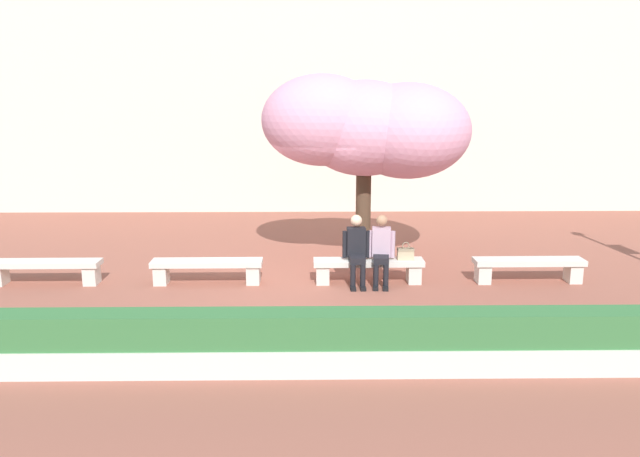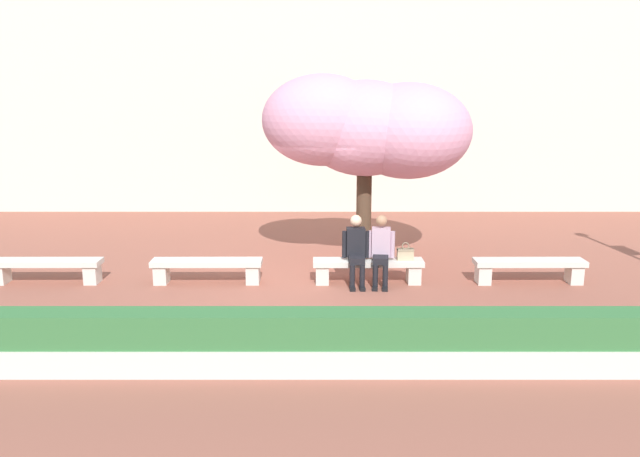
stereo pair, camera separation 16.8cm
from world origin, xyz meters
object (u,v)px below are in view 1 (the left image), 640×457
(stone_bench_near_east, at_px, (529,266))
(person_seated_right, at_px, (381,247))
(handbag, at_px, (406,253))
(stone_bench_center, at_px, (368,267))
(person_seated_left, at_px, (356,247))
(stone_bench_near_west, at_px, (207,267))
(cherry_tree_main, at_px, (369,127))
(stone_bench_west_end, at_px, (45,268))

(stone_bench_near_east, relative_size, person_seated_right, 1.59)
(handbag, bearing_deg, stone_bench_near_east, 0.48)
(stone_bench_center, relative_size, stone_bench_near_east, 1.00)
(person_seated_left, distance_m, handbag, 0.92)
(stone_bench_near_west, xyz_separation_m, handbag, (3.68, -0.02, 0.27))
(person_seated_left, height_order, person_seated_right, same)
(cherry_tree_main, bearing_deg, stone_bench_near_west, -158.16)
(stone_bench_west_end, relative_size, stone_bench_near_east, 1.00)
(person_seated_right, bearing_deg, person_seated_left, -179.96)
(stone_bench_near_west, bearing_deg, cherry_tree_main, 21.84)
(stone_bench_west_end, distance_m, stone_bench_center, 6.00)
(stone_bench_near_east, height_order, handbag, handbag)
(person_seated_left, relative_size, cherry_tree_main, 0.31)
(stone_bench_near_west, xyz_separation_m, stone_bench_center, (3.00, 0.00, 0.00))
(stone_bench_near_east, xyz_separation_m, cherry_tree_main, (-2.92, 1.23, 2.50))
(person_seated_left, relative_size, handbag, 3.81)
(stone_bench_near_west, bearing_deg, stone_bench_center, 0.00)
(stone_bench_near_east, height_order, cherry_tree_main, cherry_tree_main)
(stone_bench_near_west, relative_size, handbag, 6.05)
(person_seated_left, bearing_deg, handbag, 2.14)
(person_seated_left, bearing_deg, stone_bench_center, 13.02)
(stone_bench_near_east, height_order, person_seated_left, person_seated_left)
(stone_bench_near_east, relative_size, handbag, 6.05)
(handbag, relative_size, cherry_tree_main, 0.08)
(person_seated_right, bearing_deg, stone_bench_west_end, 179.51)
(stone_bench_near_east, relative_size, cherry_tree_main, 0.50)
(stone_bench_near_east, bearing_deg, stone_bench_center, 180.00)
(person_seated_right, bearing_deg, handbag, 4.24)
(stone_bench_west_end, distance_m, handbag, 6.69)
(stone_bench_west_end, height_order, person_seated_right, person_seated_right)
(stone_bench_west_end, relative_size, cherry_tree_main, 0.50)
(person_seated_left, bearing_deg, stone_bench_west_end, 179.47)
(stone_bench_near_west, distance_m, stone_bench_near_east, 6.00)
(handbag, bearing_deg, person_seated_right, -175.76)
(stone_bench_west_end, bearing_deg, person_seated_right, -0.49)
(stone_bench_west_end, xyz_separation_m, cherry_tree_main, (6.08, 1.23, 2.50))
(stone_bench_west_end, distance_m, person_seated_right, 6.24)
(stone_bench_center, height_order, stone_bench_near_east, same)
(stone_bench_center, xyz_separation_m, person_seated_right, (0.23, -0.05, 0.39))
(stone_bench_center, bearing_deg, stone_bench_near_east, 0.00)
(stone_bench_center, distance_m, person_seated_right, 0.45)
(stone_bench_center, xyz_separation_m, cherry_tree_main, (0.08, 1.23, 2.50))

